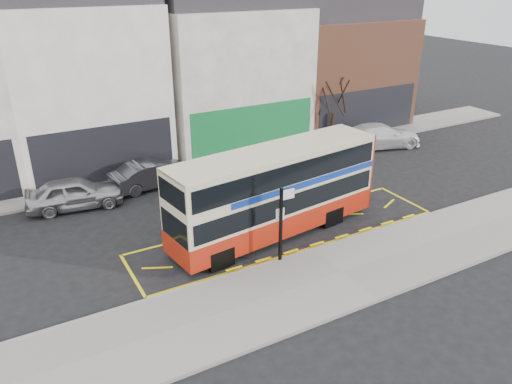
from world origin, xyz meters
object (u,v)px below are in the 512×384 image
car_white (380,136)px  car_grey (152,174)px  bus_stop_post (282,217)px  street_tree_right (334,88)px  car_silver (75,193)px  double_decker_bus (276,191)px

car_white → car_grey: bearing=100.6°
bus_stop_post → street_tree_right: street_tree_right is taller
car_silver → car_grey: car_silver is taller
car_silver → car_white: (19.12, -0.28, 0.00)m
bus_stop_post → street_tree_right: (10.77, 11.07, 1.71)m
car_grey → car_white: car_white is taller
double_decker_bus → street_tree_right: (9.73, 8.88, 1.67)m
bus_stop_post → car_white: (13.02, 8.82, -1.23)m
street_tree_right → double_decker_bus: bearing=-137.6°
bus_stop_post → car_grey: bearing=102.1°
bus_stop_post → car_grey: 10.07m
double_decker_bus → bus_stop_post: bearing=-123.0°
car_silver → street_tree_right: size_ratio=0.83×
street_tree_right → car_silver: bearing=-173.4°
car_grey → car_white: (15.03, -0.96, 0.04)m
double_decker_bus → bus_stop_post: size_ratio=3.21×
car_silver → car_grey: 4.15m
car_silver → car_white: size_ratio=0.85×
car_silver → car_white: bearing=-83.4°
car_white → car_silver: bearing=103.4°
car_grey → car_white: size_ratio=0.83×
car_silver → street_tree_right: (16.88, 1.97, 2.94)m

